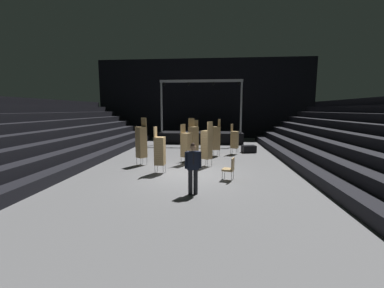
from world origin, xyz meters
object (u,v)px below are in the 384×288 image
(man_with_tie, at_px, (193,165))
(chair_stack_rear_left, at_px, (141,142))
(stage_riser, at_px, (201,136))
(chair_stack_rear_right, at_px, (194,137))
(loose_chair_near_man, at_px, (230,168))
(chair_stack_rear_centre, at_px, (186,144))
(equipment_road_case, at_px, (249,149))
(chair_stack_mid_centre, at_px, (207,144))
(chair_stack_front_right, at_px, (234,139))
(chair_stack_front_left, at_px, (193,140))
(chair_stack_mid_right, at_px, (216,138))
(chair_stack_mid_left, at_px, (160,150))

(man_with_tie, relative_size, chair_stack_rear_left, 0.72)
(stage_riser, bearing_deg, chair_stack_rear_right, -91.76)
(man_with_tie, distance_m, chair_stack_rear_right, 7.73)
(chair_stack_rear_left, xyz_separation_m, loose_chair_near_man, (4.43, -2.49, -0.70))
(chair_stack_rear_centre, bearing_deg, equipment_road_case, 163.53)
(chair_stack_mid_centre, bearing_deg, chair_stack_rear_left, 123.63)
(chair_stack_front_right, xyz_separation_m, chair_stack_mid_centre, (-1.68, -3.68, 0.17))
(stage_riser, distance_m, equipment_road_case, 5.96)
(chair_stack_front_left, height_order, loose_chair_near_man, chair_stack_front_left)
(stage_riser, relative_size, chair_stack_rear_centre, 3.32)
(chair_stack_mid_centre, bearing_deg, equipment_road_case, 2.69)
(chair_stack_front_left, height_order, chair_stack_rear_right, chair_stack_front_left)
(chair_stack_front_right, bearing_deg, chair_stack_rear_centre, -20.82)
(chair_stack_rear_centre, bearing_deg, stage_riser, -155.03)
(chair_stack_front_left, relative_size, chair_stack_front_right, 1.22)
(chair_stack_mid_centre, bearing_deg, loose_chair_near_man, -123.06)
(chair_stack_rear_right, distance_m, loose_chair_near_man, 6.21)
(chair_stack_front_left, xyz_separation_m, chair_stack_mid_right, (1.31, 1.43, -0.04))
(man_with_tie, xyz_separation_m, chair_stack_mid_right, (0.82, 7.27, 0.14))
(stage_riser, bearing_deg, equipment_road_case, -54.17)
(chair_stack_mid_right, bearing_deg, chair_stack_rear_centre, 132.93)
(stage_riser, bearing_deg, chair_stack_rear_left, -106.01)
(chair_stack_front_right, bearing_deg, stage_riser, -136.57)
(stage_riser, relative_size, loose_chair_near_man, 7.50)
(chair_stack_front_left, distance_m, chair_stack_rear_right, 1.88)
(stage_riser, distance_m, chair_stack_rear_left, 9.61)
(chair_stack_rear_left, bearing_deg, chair_stack_rear_centre, -131.74)
(man_with_tie, height_order, chair_stack_rear_left, chair_stack_rear_left)
(chair_stack_rear_left, height_order, chair_stack_rear_right, chair_stack_rear_left)
(stage_riser, xyz_separation_m, man_with_tie, (0.43, -13.55, 0.44))
(man_with_tie, relative_size, chair_stack_rear_centre, 0.84)
(man_with_tie, bearing_deg, chair_stack_rear_left, -68.45)
(stage_riser, distance_m, chair_stack_front_right, 6.10)
(stage_riser, xyz_separation_m, chair_stack_front_left, (-0.05, -7.71, 0.62))
(chair_stack_mid_right, bearing_deg, chair_stack_rear_right, 57.85)
(chair_stack_front_right, relative_size, chair_stack_rear_centre, 0.92)
(loose_chair_near_man, bearing_deg, chair_stack_mid_right, 22.04)
(chair_stack_rear_left, distance_m, loose_chair_near_man, 5.13)
(chair_stack_rear_right, bearing_deg, chair_stack_mid_left, 99.67)
(chair_stack_rear_right, bearing_deg, chair_stack_front_right, -151.90)
(chair_stack_mid_centre, relative_size, loose_chair_near_man, 2.44)
(chair_stack_rear_right, xyz_separation_m, loose_chair_near_man, (1.97, -5.87, -0.58))
(man_with_tie, distance_m, chair_stack_mid_centre, 4.31)
(chair_stack_front_right, bearing_deg, chair_stack_front_left, -29.80)
(man_with_tie, bearing_deg, loose_chair_near_man, -140.19)
(stage_riser, relative_size, chair_stack_mid_right, 3.08)
(loose_chair_near_man, bearing_deg, chair_stack_rear_left, 77.13)
(chair_stack_rear_left, relative_size, equipment_road_case, 2.75)
(chair_stack_rear_centre, bearing_deg, chair_stack_mid_left, 1.44)
(chair_stack_mid_left, bearing_deg, chair_stack_mid_centre, 130.48)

